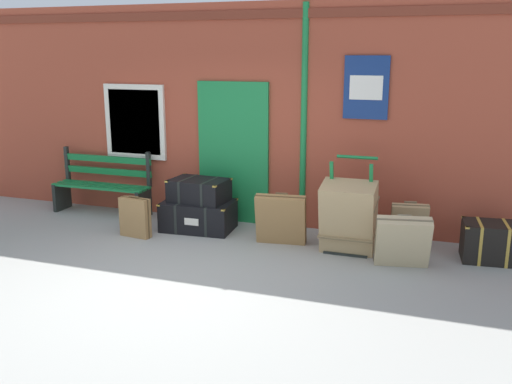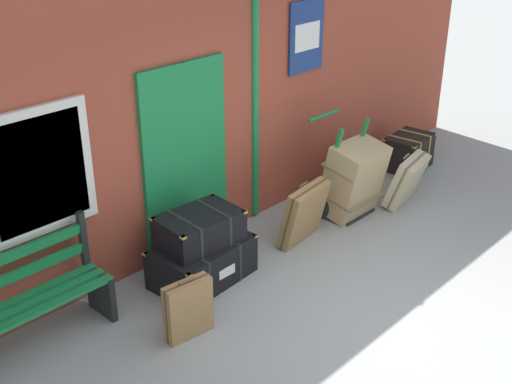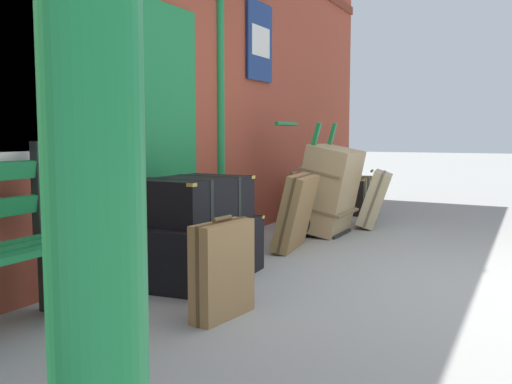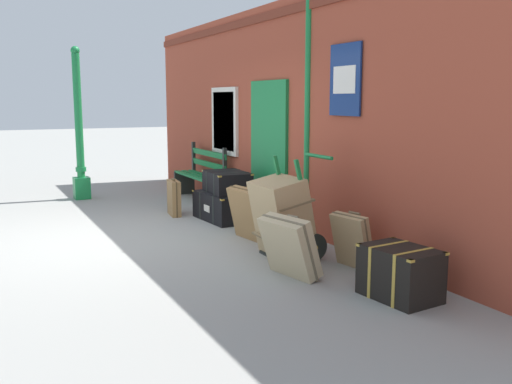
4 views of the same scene
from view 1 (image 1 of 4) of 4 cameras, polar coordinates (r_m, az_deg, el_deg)
name	(u,v)px [view 1 (image 1 of 4)]	position (r m, az deg, el deg)	size (l,w,h in m)	color
ground_plane	(172,281)	(6.54, -8.44, -8.87)	(60.00, 60.00, 0.00)	gray
brick_facade	(249,115)	(8.47, -0.72, 7.71)	(10.40, 0.35, 3.20)	#9E422D
platform_bench	(103,186)	(9.34, -15.14, 0.63)	(1.60, 0.43, 1.01)	#197A3D
steamer_trunk_base	(198,215)	(8.26, -5.81, -2.36)	(1.05, 0.72, 0.43)	black
steamer_trunk_middle	(199,190)	(8.18, -5.74, 0.18)	(0.84, 0.60, 0.33)	black
porters_trolley	(350,228)	(7.54, 9.48, -3.61)	(0.71, 0.67, 1.18)	black
large_brown_trunk	(349,217)	(7.31, 9.29, -2.48)	(0.70, 0.60, 0.95)	tan
suitcase_cream	(281,219)	(7.55, 2.51, -2.77)	(0.70, 0.38, 0.71)	olive
suitcase_tan	(135,217)	(8.06, -12.06, -2.51)	(0.47, 0.20, 0.59)	olive
suitcase_olive	(403,242)	(6.98, 14.53, -4.85)	(0.69, 0.49, 0.65)	tan
suitcase_charcoal	(409,225)	(7.73, 15.13, -3.22)	(0.51, 0.34, 0.62)	tan
corner_trunk	(491,242)	(7.58, 22.57, -4.66)	(0.73, 0.55, 0.49)	black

